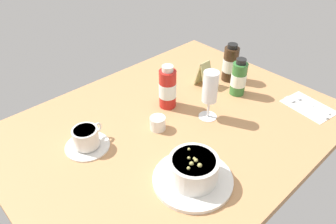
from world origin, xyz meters
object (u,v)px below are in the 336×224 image
object	(u,v)px
porridge_bowl	(193,171)
creamer_jug	(157,123)
wine_glass	(210,89)
sauce_bottle_red	(168,88)
sauce_bottle_brown	(230,64)
cutlery_setting	(307,106)
sauce_bottle_green	(239,78)
coffee_cup	(86,139)
menu_card	(204,74)

from	to	relation	value
porridge_bowl	creamer_jug	size ratio (longest dim) A/B	3.55
creamer_jug	wine_glass	distance (cm)	20.48
wine_glass	sauce_bottle_red	world-z (taller)	wine_glass
sauce_bottle_brown	sauce_bottle_red	distance (cm)	31.20
creamer_jug	sauce_bottle_red	distance (cm)	14.56
cutlery_setting	sauce_bottle_green	world-z (taller)	sauce_bottle_green
porridge_bowl	sauce_bottle_green	world-z (taller)	sauce_bottle_green
wine_glass	cutlery_setting	bearing A→B (deg)	-33.72
sauce_bottle_brown	cutlery_setting	bearing A→B (deg)	-79.91
coffee_cup	sauce_bottle_red	world-z (taller)	sauce_bottle_red
sauce_bottle_brown	menu_card	xyz separation A→B (cm)	(-11.22, 3.76, -1.94)
porridge_bowl	wine_glass	distance (cm)	30.84
coffee_cup	creamer_jug	xyz separation A→B (cm)	(21.53, -8.29, -0.69)
sauce_bottle_red	coffee_cup	bearing A→B (deg)	178.46
porridge_bowl	sauce_bottle_red	world-z (taller)	sauce_bottle_red
coffee_cup	sauce_bottle_green	bearing A→B (deg)	-12.70
sauce_bottle_brown	menu_card	distance (cm)	11.99
sauce_bottle_brown	sauce_bottle_green	bearing A→B (deg)	-124.84
sauce_bottle_brown	sauce_bottle_green	distance (cm)	10.61
creamer_jug	sauce_bottle_brown	xyz separation A→B (cm)	(42.49, 3.92, 4.79)
creamer_jug	coffee_cup	bearing A→B (deg)	158.95
coffee_cup	wine_glass	bearing A→B (deg)	-21.65
creamer_jug	menu_card	world-z (taller)	menu_card
creamer_jug	sauce_bottle_brown	bearing A→B (deg)	5.27
sauce_bottle_green	menu_card	world-z (taller)	sauce_bottle_green
creamer_jug	sauce_bottle_green	bearing A→B (deg)	-7.48
coffee_cup	sauce_bottle_red	xyz separation A→B (cm)	(33.02, -0.89, 4.34)
creamer_jug	wine_glass	bearing A→B (deg)	-22.40
porridge_bowl	sauce_bottle_green	size ratio (longest dim) A/B	1.52
coffee_cup	sauce_bottle_green	world-z (taller)	sauce_bottle_green
wine_glass	sauce_bottle_red	size ratio (longest dim) A/B	1.09
coffee_cup	sauce_bottle_red	bearing A→B (deg)	-1.54
porridge_bowl	menu_card	size ratio (longest dim) A/B	2.12
cutlery_setting	sauce_bottle_red	distance (cm)	51.28
porridge_bowl	creamer_jug	xyz separation A→B (cm)	(7.96, 23.45, -1.44)
cutlery_setting	sauce_bottle_green	size ratio (longest dim) A/B	1.27
wine_glass	menu_card	xyz separation A→B (cm)	(14.21, 14.70, -6.06)
wine_glass	sauce_bottle_brown	distance (cm)	27.99
cutlery_setting	sauce_bottle_brown	xyz separation A→B (cm)	(-5.64, 31.68, 6.85)
creamer_jug	menu_card	bearing A→B (deg)	13.79
sauce_bottle_brown	menu_card	size ratio (longest dim) A/B	1.48
porridge_bowl	cutlery_setting	xyz separation A→B (cm)	(56.08, -4.32, -3.51)
wine_glass	menu_card	size ratio (longest dim) A/B	1.69
sauce_bottle_red	sauce_bottle_green	size ratio (longest dim) A/B	1.11
sauce_bottle_green	cutlery_setting	bearing A→B (deg)	-63.05
coffee_cup	sauce_bottle_green	distance (cm)	59.53
sauce_bottle_brown	coffee_cup	bearing A→B (deg)	176.09
sauce_bottle_brown	sauce_bottle_green	xyz separation A→B (cm)	(-6.05, -8.70, -0.52)
creamer_jug	wine_glass	size ratio (longest dim) A/B	0.35
sauce_bottle_brown	sauce_bottle_red	xyz separation A→B (cm)	(-31.00, 3.48, 0.25)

